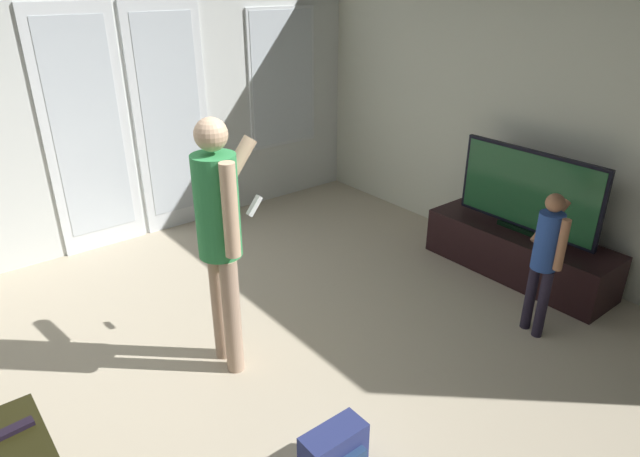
# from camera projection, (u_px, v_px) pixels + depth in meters

# --- Properties ---
(ground_plane) EXTENTS (6.36, 5.13, 0.02)m
(ground_plane) POSITION_uv_depth(u_px,v_px,m) (203.00, 412.00, 3.16)
(ground_plane) COLOR #C2B398
(wall_back_with_doors) EXTENTS (6.36, 0.09, 2.73)m
(wall_back_with_doors) POSITION_uv_depth(u_px,v_px,m) (56.00, 104.00, 4.46)
(wall_back_with_doors) COLOR silver
(wall_back_with_doors) RESTS_ON ground_plane
(wall_right_plain) EXTENTS (0.06, 5.13, 2.70)m
(wall_right_plain) POSITION_uv_depth(u_px,v_px,m) (544.00, 104.00, 4.37)
(wall_right_plain) COLOR silver
(wall_right_plain) RESTS_ON ground_plane
(tv_stand) EXTENTS (0.48, 1.54, 0.39)m
(tv_stand) POSITION_uv_depth(u_px,v_px,m) (518.00, 253.00, 4.53)
(tv_stand) COLOR black
(tv_stand) RESTS_ON ground_plane
(flat_screen_tv) EXTENTS (0.08, 1.20, 0.68)m
(flat_screen_tv) POSITION_uv_depth(u_px,v_px,m) (528.00, 192.00, 4.30)
(flat_screen_tv) COLOR black
(flat_screen_tv) RESTS_ON tv_stand
(person_adult) EXTENTS (0.52, 0.43, 1.60)m
(person_adult) POSITION_uv_depth(u_px,v_px,m) (220.00, 227.00, 3.17)
(person_adult) COLOR tan
(person_adult) RESTS_ON ground_plane
(person_child) EXTENTS (0.41, 0.28, 1.04)m
(person_child) POSITION_uv_depth(u_px,v_px,m) (546.00, 252.00, 3.61)
(person_child) COLOR #211C2C
(person_child) RESTS_ON ground_plane
(backpack) EXTENTS (0.34, 0.20, 0.27)m
(backpack) POSITION_uv_depth(u_px,v_px,m) (335.00, 453.00, 2.71)
(backpack) COLOR navy
(backpack) RESTS_ON ground_plane
(tv_remote_black) EXTENTS (0.17, 0.06, 0.02)m
(tv_remote_black) POSITION_uv_depth(u_px,v_px,m) (13.00, 430.00, 2.39)
(tv_remote_black) COLOR black
(tv_remote_black) RESTS_ON coffee_table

